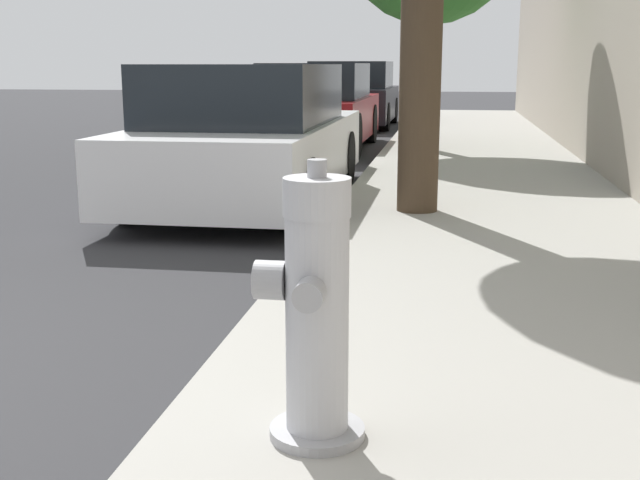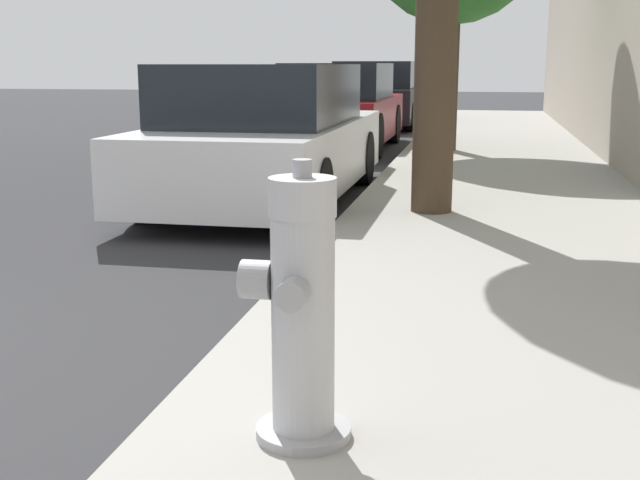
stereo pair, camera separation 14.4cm
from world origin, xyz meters
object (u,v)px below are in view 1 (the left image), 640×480
object	(u,v)px
fire_hydrant	(315,313)
parked_car_mid	(317,108)
parked_car_near	(250,137)
parked_car_far	(353,96)

from	to	relation	value
fire_hydrant	parked_car_mid	xyz separation A→B (m)	(-1.77, 10.72, 0.09)
fire_hydrant	parked_car_near	xyz separation A→B (m)	(-1.59, 5.46, 0.07)
parked_car_near	parked_car_far	bearing A→B (deg)	91.18
fire_hydrant	parked_car_far	xyz separation A→B (m)	(-1.81, 15.83, 0.10)
parked_car_near	parked_car_far	distance (m)	10.37
parked_car_mid	parked_car_near	bearing A→B (deg)	-88.00
parked_car_near	parked_car_mid	bearing A→B (deg)	92.00
parked_car_mid	parked_car_far	world-z (taller)	parked_car_far
fire_hydrant	parked_car_mid	world-z (taller)	parked_car_mid
parked_car_far	parked_car_near	bearing A→B (deg)	-88.82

